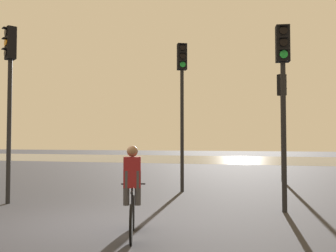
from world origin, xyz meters
TOP-DOWN VIEW (x-y plane):
  - ground_plane at (0.00, 0.00)m, footprint 120.00×120.00m
  - water_strip at (0.00, 28.85)m, footprint 80.00×16.00m
  - traffic_light_near_left at (-3.14, 1.85)m, footprint 0.40×0.42m
  - traffic_light_near_right at (4.09, 2.69)m, footprint 0.35×0.37m
  - traffic_light_center at (0.84, 5.55)m, footprint 0.39×0.41m
  - traffic_light_far_right at (4.16, 9.74)m, footprint 0.41×0.42m
  - cyclist at (1.45, -0.56)m, footprint 0.69×1.62m

SIDE VIEW (x-z plane):
  - ground_plane at x=0.00m, z-range 0.00..0.00m
  - water_strip at x=0.00m, z-range 0.00..0.01m
  - cyclist at x=1.45m, z-range 0.01..1.63m
  - traffic_light_near_right at x=4.09m, z-range 0.88..5.41m
  - traffic_light_far_right at x=4.16m, z-range 0.88..5.42m
  - traffic_light_near_left at x=-3.14m, z-range 0.92..5.79m
  - traffic_light_center at x=0.84m, z-range 0.95..5.99m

